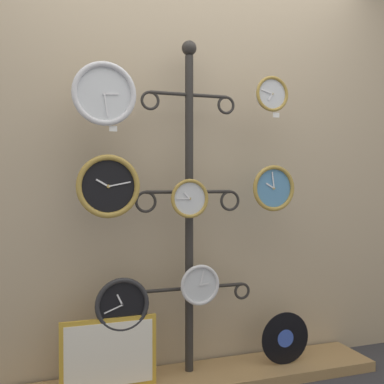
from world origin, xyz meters
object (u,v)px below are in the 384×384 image
(clock_top_left, at_px, (104,94))
(clock_middle_right, at_px, (273,188))
(clock_middle_left, at_px, (108,186))
(picture_frame, at_px, (109,354))
(clock_bottom_center, at_px, (200,285))
(vinyl_record, at_px, (285,338))
(display_stand, at_px, (189,252))
(clock_top_right, at_px, (272,94))
(clock_middle_center, at_px, (189,199))
(clock_bottom_left, at_px, (122,305))

(clock_top_left, bearing_deg, clock_middle_right, 0.01)
(clock_middle_left, bearing_deg, picture_frame, -93.28)
(clock_top_left, relative_size, picture_frame, 0.66)
(clock_top_left, xyz_separation_m, picture_frame, (0.02, 0.00, -1.34))
(clock_bottom_center, distance_m, vinyl_record, 0.63)
(display_stand, relative_size, clock_top_right, 9.39)
(clock_top_right, relative_size, clock_middle_center, 0.96)
(picture_frame, bearing_deg, clock_middle_left, 86.72)
(clock_top_left, distance_m, picture_frame, 1.34)
(clock_middle_center, distance_m, vinyl_record, 1.03)
(clock_bottom_center, bearing_deg, clock_bottom_left, -178.29)
(clock_middle_left, relative_size, clock_bottom_center, 1.44)
(clock_middle_center, bearing_deg, clock_middle_left, 178.01)
(display_stand, xyz_separation_m, clock_bottom_left, (-0.40, -0.09, -0.24))
(clock_top_right, distance_m, clock_middle_right, 0.54)
(display_stand, distance_m, clock_bottom_center, 0.19)
(clock_bottom_left, height_order, clock_bottom_center, clock_bottom_center)
(display_stand, height_order, clock_middle_center, display_stand)
(clock_middle_right, bearing_deg, clock_bottom_center, 176.92)
(clock_top_right, distance_m, clock_bottom_left, 1.44)
(clock_middle_center, relative_size, vinyl_record, 0.69)
(clock_bottom_center, relative_size, picture_frame, 0.46)
(clock_bottom_left, relative_size, vinyl_record, 0.92)
(clock_middle_left, relative_size, clock_middle_center, 1.54)
(clock_bottom_center, bearing_deg, clock_middle_right, -3.08)
(clock_bottom_center, height_order, picture_frame, clock_bottom_center)
(display_stand, relative_size, clock_bottom_left, 6.79)
(display_stand, xyz_separation_m, clock_bottom_center, (0.04, -0.07, -0.17))
(vinyl_record, bearing_deg, clock_top_right, -178.58)
(clock_bottom_left, relative_size, clock_bottom_center, 1.25)
(display_stand, xyz_separation_m, clock_middle_right, (0.48, -0.10, 0.36))
(clock_bottom_center, bearing_deg, picture_frame, -177.70)
(display_stand, distance_m, picture_frame, 0.69)
(clock_middle_left, height_order, clock_middle_center, clock_middle_left)
(clock_top_right, height_order, clock_middle_center, clock_top_right)
(clock_middle_right, bearing_deg, picture_frame, 179.77)
(clock_top_right, bearing_deg, clock_middle_right, 12.86)
(display_stand, bearing_deg, clock_bottom_left, -167.71)
(display_stand, bearing_deg, vinyl_record, -9.90)
(display_stand, bearing_deg, clock_middle_left, -169.08)
(picture_frame, bearing_deg, clock_middle_center, -1.50)
(clock_middle_right, bearing_deg, display_stand, 168.56)
(clock_middle_center, relative_size, clock_middle_right, 0.80)
(clock_top_left, xyz_separation_m, clock_bottom_left, (0.09, 0.01, -1.09))
(display_stand, height_order, clock_middle_left, display_stand)
(vinyl_record, bearing_deg, clock_bottom_left, 179.29)
(clock_top_left, relative_size, clock_bottom_center, 1.44)
(display_stand, height_order, clock_bottom_left, display_stand)
(clock_middle_center, relative_size, picture_frame, 0.43)
(clock_middle_center, xyz_separation_m, picture_frame, (-0.44, 0.01, -0.80))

